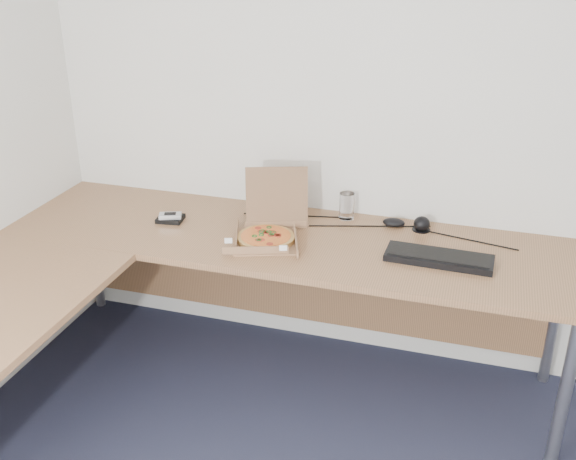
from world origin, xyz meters
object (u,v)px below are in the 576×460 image
(desk, at_px, (177,276))
(pizza_box, at_px, (267,233))
(drinking_glass, at_px, (347,206))
(wallet, at_px, (170,219))
(keyboard, at_px, (439,258))

(desk, distance_m, pizza_box, 0.45)
(pizza_box, xyz_separation_m, drinking_glass, (0.28, 0.34, 0.03))
(pizza_box, bearing_deg, drinking_glass, 31.31)
(pizza_box, distance_m, wallet, 0.50)
(desk, xyz_separation_m, pizza_box, (0.26, 0.37, 0.06))
(wallet, bearing_deg, drinking_glass, 11.34)
(desk, xyz_separation_m, drinking_glass, (0.54, 0.70, 0.09))
(keyboard, bearing_deg, desk, -157.09)
(pizza_box, distance_m, drinking_glass, 0.44)
(desk, distance_m, wallet, 0.50)
(desk, bearing_deg, pizza_box, 54.44)
(desk, height_order, pizza_box, pizza_box)
(desk, height_order, drinking_glass, drinking_glass)
(drinking_glass, bearing_deg, pizza_box, -129.49)
(drinking_glass, bearing_deg, keyboard, -35.06)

